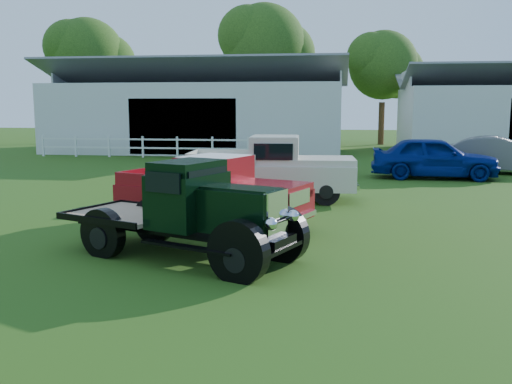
% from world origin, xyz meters
% --- Properties ---
extents(ground, '(120.00, 120.00, 0.00)m').
position_xyz_m(ground, '(0.00, 0.00, 0.00)').
color(ground, '#315211').
extents(shed_left, '(18.80, 10.20, 5.60)m').
position_xyz_m(shed_left, '(-7.00, 26.00, 2.80)').
color(shed_left, silver).
rests_on(shed_left, ground).
extents(fence_rail, '(14.20, 0.16, 1.20)m').
position_xyz_m(fence_rail, '(-8.00, 20.00, 0.60)').
color(fence_rail, white).
rests_on(fence_rail, ground).
extents(tree_a, '(6.30, 6.30, 10.50)m').
position_xyz_m(tree_a, '(-18.00, 33.00, 5.25)').
color(tree_a, '#16350C').
rests_on(tree_a, ground).
extents(tree_b, '(6.90, 6.90, 11.50)m').
position_xyz_m(tree_b, '(-4.00, 34.00, 5.75)').
color(tree_b, '#16350C').
rests_on(tree_b, ground).
extents(tree_c, '(5.40, 5.40, 9.00)m').
position_xyz_m(tree_c, '(5.00, 33.00, 4.50)').
color(tree_c, '#16350C').
rests_on(tree_c, ground).
extents(vintage_flatbed, '(5.07, 3.50, 1.87)m').
position_xyz_m(vintage_flatbed, '(-0.93, -0.45, 0.93)').
color(vintage_flatbed, black).
rests_on(vintage_flatbed, ground).
extents(red_pickup, '(5.10, 3.38, 1.74)m').
position_xyz_m(red_pickup, '(-1.04, 2.35, 0.87)').
color(red_pickup, maroon).
rests_on(red_pickup, ground).
extents(white_pickup, '(5.38, 2.36, 1.93)m').
position_xyz_m(white_pickup, '(-0.11, 6.55, 0.97)').
color(white_pickup, beige).
rests_on(white_pickup, ground).
extents(misc_car_blue, '(5.03, 2.24, 1.68)m').
position_xyz_m(misc_car_blue, '(5.71, 12.73, 0.84)').
color(misc_car_blue, navy).
rests_on(misc_car_blue, ground).
extents(misc_car_grey, '(5.06, 2.83, 1.58)m').
position_xyz_m(misc_car_grey, '(8.76, 14.96, 0.79)').
color(misc_car_grey, '#5A5A5A').
rests_on(misc_car_grey, ground).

